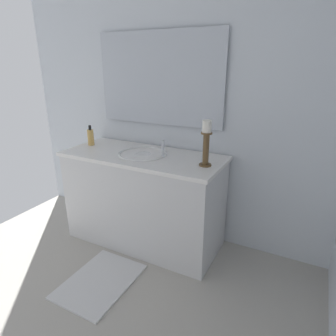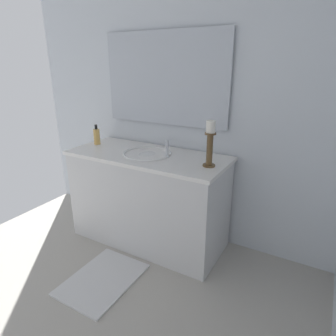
# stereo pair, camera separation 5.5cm
# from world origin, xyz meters

# --- Properties ---
(floor) EXTENTS (2.53, 2.92, 0.02)m
(floor) POSITION_xyz_m (0.00, 0.00, -0.01)
(floor) COLOR #B2ADA3
(floor) RESTS_ON ground
(wall_left) EXTENTS (0.04, 2.92, 2.45)m
(wall_left) POSITION_xyz_m (-1.27, 0.00, 1.23)
(wall_left) COLOR silver
(wall_left) RESTS_ON ground
(vanity_cabinet) EXTENTS (0.58, 1.34, 0.81)m
(vanity_cabinet) POSITION_xyz_m (-0.94, -0.04, 0.40)
(vanity_cabinet) COLOR silver
(vanity_cabinet) RESTS_ON ground
(sink_basin) EXTENTS (0.40, 0.40, 0.24)m
(sink_basin) POSITION_xyz_m (-0.94, -0.04, 0.77)
(sink_basin) COLOR white
(sink_basin) RESTS_ON vanity_cabinet
(mirror) EXTENTS (0.02, 1.15, 0.75)m
(mirror) POSITION_xyz_m (-1.22, -0.04, 1.38)
(mirror) COLOR silver
(candle_holder_tall) EXTENTS (0.09, 0.09, 0.33)m
(candle_holder_tall) POSITION_xyz_m (-0.91, 0.51, 0.98)
(candle_holder_tall) COLOR brown
(candle_holder_tall) RESTS_ON vanity_cabinet
(soap_bottle) EXTENTS (0.06, 0.06, 0.18)m
(soap_bottle) POSITION_xyz_m (-0.97, -0.61, 0.88)
(soap_bottle) COLOR #E5B259
(soap_bottle) RESTS_ON vanity_cabinet
(bath_mat) EXTENTS (0.60, 0.44, 0.02)m
(bath_mat) POSITION_xyz_m (-0.32, -0.04, 0.01)
(bath_mat) COLOR silver
(bath_mat) RESTS_ON ground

